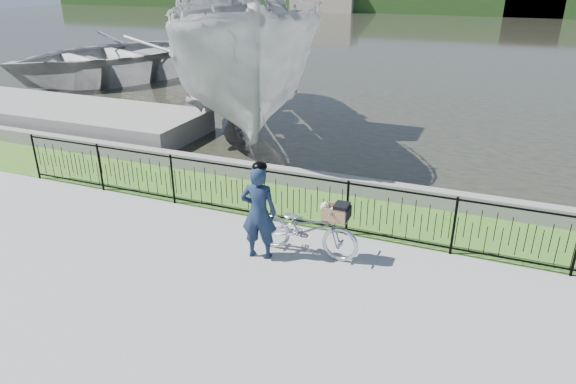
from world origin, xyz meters
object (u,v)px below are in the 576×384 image
at_px(boat_near, 239,59).
at_px(boat_far, 117,56).
at_px(cyclist, 259,211).
at_px(bicycle_rig, 307,228).
at_px(dock, 61,116).

bearing_deg(boat_near, boat_far, 149.90).
relative_size(cyclist, boat_far, 0.15).
relative_size(cyclist, boat_near, 0.16).
bearing_deg(bicycle_rig, dock, 155.09).
distance_m(cyclist, boat_near, 8.35).
xyz_separation_m(dock, cyclist, (9.76, -5.29, 0.55)).
height_order(dock, bicycle_rig, bicycle_rig).
relative_size(bicycle_rig, boat_far, 0.16).
xyz_separation_m(bicycle_rig, boat_near, (-4.76, 6.80, 1.73)).
height_order(bicycle_rig, boat_far, boat_far).
xyz_separation_m(dock, boat_far, (-3.48, 7.27, 0.73)).
bearing_deg(boat_far, cyclist, -43.50).
relative_size(dock, bicycle_rig, 5.08).
distance_m(dock, bicycle_rig, 11.61).
distance_m(bicycle_rig, boat_near, 8.48).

